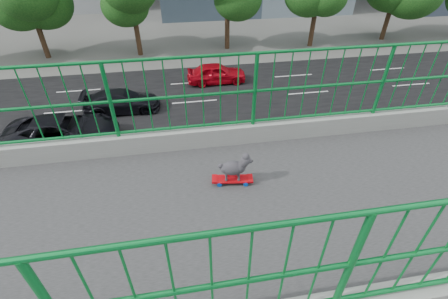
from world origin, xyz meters
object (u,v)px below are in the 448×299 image
object	(u,v)px
skateboard	(232,179)
car_2	(62,131)
poodle	(234,167)
car_5	(195,205)
car_0	(371,184)
car_3	(122,101)
car_6	(401,136)
car_4	(217,73)

from	to	relation	value
skateboard	car_2	xyz separation A→B (m)	(-11.93, -6.81, -6.25)
poodle	car_5	xyz separation A→B (m)	(-5.53, -0.37, -6.50)
car_0	car_3	distance (m)	14.81
car_2	car_3	distance (m)	4.21
poodle	car_3	xyz separation A→B (m)	(-15.13, -4.11, -6.59)
car_0	car_2	distance (m)	15.41
car_3	skateboard	bearing A→B (deg)	-164.90
car_3	car_6	bearing A→B (deg)	-113.26
skateboard	car_0	world-z (taller)	skateboard
car_3	car_5	bearing A→B (deg)	-158.74
car_5	car_6	xyz separation A→B (m)	(-3.20, 11.15, -0.11)
car_0	car_4	distance (m)	13.67
car_0	poodle	bearing A→B (deg)	-52.37
car_2	car_5	world-z (taller)	car_2
car_2	car_4	world-z (taller)	car_2
skateboard	car_5	distance (m)	8.37
skateboard	car_2	bearing A→B (deg)	-142.28
skateboard	car_6	bearing A→B (deg)	136.92
car_4	car_5	distance (m)	13.09
skateboard	car_5	size ratio (longest dim) A/B	0.12
car_0	car_4	xyz separation A→B (m)	(-12.80, -4.80, 0.03)
poodle	car_3	distance (m)	17.01
car_0	car_3	bearing A→B (deg)	-130.40
skateboard	car_4	size ratio (longest dim) A/B	0.13
car_2	car_6	size ratio (longest dim) A/B	1.21
car_6	car_0	bearing A→B (deg)	-48.42
car_3	car_2	bearing A→B (deg)	139.51
poodle	car_4	distance (m)	19.61
car_3	car_4	xyz separation A→B (m)	(-3.20, 6.48, 0.05)
poodle	car_5	distance (m)	8.54
car_0	car_6	bearing A→B (deg)	131.58
skateboard	car_2	world-z (taller)	skateboard
skateboard	poodle	xyz separation A→B (m)	(0.00, 0.02, 0.22)
poodle	car_4	size ratio (longest dim) A/B	0.10
car_0	car_2	world-z (taller)	car_2
skateboard	car_0	distance (m)	11.08
skateboard	poodle	distance (m)	0.22
car_2	car_0	bearing A→B (deg)	-114.55
car_4	car_6	distance (m)	12.76
car_0	car_5	distance (m)	7.55
car_0	car_3	world-z (taller)	car_0
car_0	skateboard	bearing A→B (deg)	-52.47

